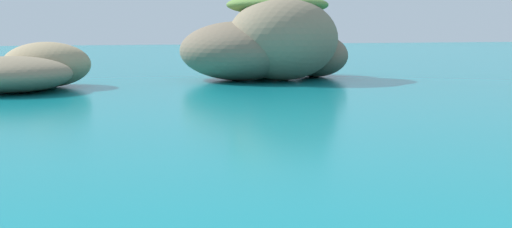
# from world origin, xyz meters

# --- Properties ---
(islet_large) EXTENTS (20.07, 18.98, 8.71)m
(islet_large) POSITION_xyz_m (16.82, 66.11, 3.84)
(islet_large) COLOR #756651
(islet_large) RESTS_ON ground
(islet_small) EXTENTS (13.03, 14.51, 4.07)m
(islet_small) POSITION_xyz_m (-6.97, 61.33, 1.59)
(islet_small) COLOR #84755B
(islet_small) RESTS_ON ground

